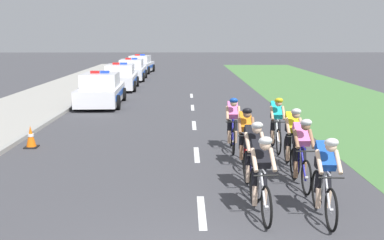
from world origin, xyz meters
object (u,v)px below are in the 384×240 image
at_px(cyclist_lead, 261,174).
at_px(cyclist_seventh, 233,123).
at_px(cyclist_second, 325,176).
at_px(police_car_nearest, 101,91).
at_px(cyclist_sixth, 292,137).
at_px(cyclist_eighth, 276,123).
at_px(cyclist_fourth, 301,151).
at_px(cyclist_fifth, 245,136).
at_px(police_car_second, 120,78).
at_px(police_car_furthest, 140,65).
at_px(traffic_cone_near, 31,137).
at_px(police_car_third, 132,71).
at_px(cyclist_third, 253,155).

height_order(cyclist_lead, cyclist_seventh, same).
distance_m(cyclist_second, police_car_nearest, 14.56).
height_order(cyclist_sixth, cyclist_eighth, same).
bearing_deg(cyclist_fourth, cyclist_second, -90.50).
height_order(cyclist_fifth, cyclist_seventh, same).
height_order(police_car_second, police_car_furthest, same).
bearing_deg(police_car_second, cyclist_fifth, -71.70).
bearing_deg(cyclist_fourth, cyclist_lead, -125.37).
bearing_deg(cyclist_eighth, police_car_nearest, 127.72).
distance_m(cyclist_second, cyclist_eighth, 4.79).
height_order(cyclist_lead, cyclist_fourth, same).
distance_m(cyclist_lead, cyclist_second, 1.10).
bearing_deg(cyclist_sixth, police_car_furthest, 102.96).
bearing_deg(cyclist_fifth, cyclist_fourth, -55.08).
xyz_separation_m(cyclist_fourth, police_car_nearest, (-6.35, 11.42, -0.11)).
relative_size(cyclist_second, traffic_cone_near, 2.69).
relative_size(police_car_second, police_car_third, 1.01).
bearing_deg(cyclist_third, police_car_second, 106.47).
relative_size(cyclist_third, police_car_second, 0.38).
height_order(cyclist_fifth, police_car_furthest, police_car_furthest).
distance_m(police_car_second, police_car_furthest, 11.85).
xyz_separation_m(cyclist_lead, cyclist_sixth, (1.23, 2.89, 0.00)).
bearing_deg(police_car_third, cyclist_fifth, -76.22).
xyz_separation_m(cyclist_sixth, police_car_furthest, (-6.48, 28.14, -0.11)).
bearing_deg(cyclist_second, police_car_furthest, 101.49).
relative_size(cyclist_eighth, police_car_second, 0.39).
bearing_deg(police_car_second, cyclist_fourth, -70.19).
height_order(cyclist_lead, police_car_nearest, police_car_nearest).
bearing_deg(cyclist_second, police_car_nearest, 115.77).
distance_m(cyclist_seventh, police_car_nearest, 9.81).
bearing_deg(cyclist_seventh, cyclist_lead, -89.79).
distance_m(cyclist_fifth, traffic_cone_near, 6.25).
bearing_deg(cyclist_lead, cyclist_fifth, 87.72).
relative_size(cyclist_fifth, police_car_furthest, 0.38).
relative_size(cyclist_sixth, cyclist_seventh, 1.00).
bearing_deg(cyclist_fifth, police_car_second, 108.30).
bearing_deg(cyclist_sixth, cyclist_lead, -113.16).
height_order(cyclist_lead, police_car_furthest, police_car_furthest).
distance_m(police_car_third, police_car_furthest, 6.20).
relative_size(cyclist_second, police_car_third, 0.39).
bearing_deg(cyclist_fourth, cyclist_third, -165.24).
bearing_deg(traffic_cone_near, police_car_furthest, 88.83).
height_order(cyclist_lead, police_car_second, police_car_second).
bearing_deg(traffic_cone_near, police_car_second, 87.85).
relative_size(cyclist_third, cyclist_eighth, 1.00).
relative_size(cyclist_third, cyclist_sixth, 1.00).
relative_size(cyclist_sixth, cyclist_eighth, 1.00).
bearing_deg(cyclist_second, cyclist_sixth, 87.33).
relative_size(cyclist_lead, police_car_nearest, 0.39).
bearing_deg(police_car_third, police_car_second, -90.00).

